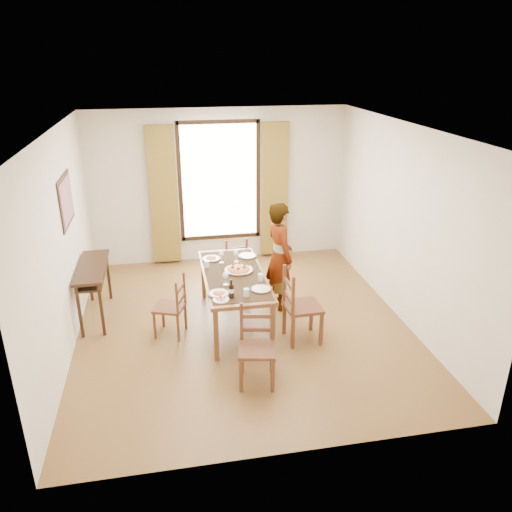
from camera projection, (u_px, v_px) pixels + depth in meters
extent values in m
plane|color=#503A19|center=(243.00, 324.00, 7.03)|extent=(5.00, 5.00, 0.00)
cube|color=beige|center=(219.00, 186.00, 8.79)|extent=(4.50, 0.10, 2.70)
cube|color=beige|center=(289.00, 331.00, 4.25)|extent=(4.50, 0.10, 2.70)
cube|color=beige|center=(62.00, 245.00, 6.13)|extent=(0.10, 5.00, 2.70)
cube|color=beige|center=(402.00, 223.00, 6.91)|extent=(0.10, 5.00, 2.70)
cube|color=white|center=(241.00, 127.00, 6.00)|extent=(4.50, 5.00, 0.04)
cube|color=white|center=(219.00, 181.00, 8.73)|extent=(1.30, 0.04, 2.00)
cube|color=olive|center=(164.00, 196.00, 8.58)|extent=(0.48, 0.10, 2.40)
cube|color=olive|center=(275.00, 191.00, 8.92)|extent=(0.48, 0.10, 2.40)
cube|color=black|center=(66.00, 200.00, 6.53)|extent=(0.02, 0.86, 0.66)
cube|color=#E3422A|center=(67.00, 200.00, 6.53)|extent=(0.01, 0.76, 0.56)
cube|color=#301F10|center=(92.00, 267.00, 6.93)|extent=(0.38, 1.20, 0.04)
cube|color=#301F10|center=(93.00, 275.00, 6.98)|extent=(0.34, 1.10, 0.03)
cube|color=#301F10|center=(80.00, 312.00, 6.56)|extent=(0.04, 0.04, 0.76)
cube|color=#301F10|center=(90.00, 278.00, 7.56)|extent=(0.04, 0.04, 0.76)
cube|color=#301F10|center=(102.00, 310.00, 6.61)|extent=(0.04, 0.04, 0.76)
cube|color=#301F10|center=(109.00, 276.00, 7.61)|extent=(0.04, 0.04, 0.76)
cube|color=brown|center=(234.00, 276.00, 6.79)|extent=(0.83, 1.86, 0.05)
cube|color=black|center=(234.00, 274.00, 6.78)|extent=(0.76, 1.71, 0.01)
cube|color=brown|center=(216.00, 335.00, 6.08)|extent=(0.06, 0.06, 0.70)
cube|color=brown|center=(203.00, 277.00, 7.67)|extent=(0.06, 0.06, 0.70)
cube|color=brown|center=(273.00, 330.00, 6.21)|extent=(0.06, 0.06, 0.70)
cube|color=brown|center=(249.00, 273.00, 7.79)|extent=(0.06, 0.06, 0.70)
cube|color=brown|center=(169.00, 307.00, 6.64)|extent=(0.48, 0.48, 0.04)
cube|color=brown|center=(163.00, 314.00, 6.89)|extent=(0.04, 0.04, 0.40)
cube|color=brown|center=(185.00, 316.00, 6.84)|extent=(0.04, 0.04, 0.40)
cube|color=brown|center=(155.00, 325.00, 6.59)|extent=(0.04, 0.04, 0.40)
cube|color=brown|center=(178.00, 328.00, 6.54)|extent=(0.04, 0.04, 0.40)
cube|color=brown|center=(184.00, 288.00, 6.67)|extent=(0.03, 0.03, 0.45)
cube|color=brown|center=(177.00, 299.00, 6.38)|extent=(0.03, 0.03, 0.45)
cube|color=brown|center=(181.00, 299.00, 6.56)|extent=(0.13, 0.31, 0.04)
cube|color=brown|center=(180.00, 288.00, 6.50)|extent=(0.13, 0.31, 0.04)
cube|color=brown|center=(234.00, 262.00, 8.04)|extent=(0.42, 0.42, 0.04)
cube|color=brown|center=(241.00, 269.00, 8.31)|extent=(0.04, 0.04, 0.41)
cube|color=brown|center=(247.00, 277.00, 8.02)|extent=(0.04, 0.04, 0.41)
cube|color=brown|center=(222.00, 271.00, 8.22)|extent=(0.04, 0.04, 0.41)
cube|color=brown|center=(227.00, 279.00, 7.93)|extent=(0.04, 0.04, 0.41)
cube|color=brown|center=(247.00, 252.00, 7.84)|extent=(0.03, 0.03, 0.45)
cube|color=brown|center=(227.00, 254.00, 7.76)|extent=(0.03, 0.03, 0.45)
cube|color=brown|center=(237.00, 258.00, 7.84)|extent=(0.33, 0.06, 0.05)
cube|color=brown|center=(237.00, 249.00, 7.77)|extent=(0.33, 0.06, 0.05)
cube|color=brown|center=(257.00, 349.00, 5.63)|extent=(0.48, 0.48, 0.04)
cube|color=brown|center=(241.00, 375.00, 5.55)|extent=(0.04, 0.04, 0.44)
cube|color=brown|center=(242.00, 357.00, 5.88)|extent=(0.04, 0.04, 0.44)
cube|color=brown|center=(273.00, 375.00, 5.55)|extent=(0.04, 0.04, 0.44)
cube|color=brown|center=(272.00, 357.00, 5.87)|extent=(0.04, 0.04, 0.44)
cube|color=brown|center=(242.00, 322.00, 5.71)|extent=(0.04, 0.04, 0.49)
cube|color=brown|center=(272.00, 322.00, 5.71)|extent=(0.04, 0.04, 0.49)
cube|color=brown|center=(257.00, 330.00, 5.74)|extent=(0.35, 0.09, 0.05)
cube|color=brown|center=(257.00, 316.00, 5.68)|extent=(0.35, 0.09, 0.05)
cube|color=brown|center=(303.00, 307.00, 6.48)|extent=(0.47, 0.47, 0.04)
cube|color=brown|center=(321.00, 328.00, 6.44)|extent=(0.04, 0.04, 0.48)
cube|color=brown|center=(293.00, 332.00, 6.36)|extent=(0.04, 0.04, 0.48)
cube|color=brown|center=(311.00, 314.00, 6.79)|extent=(0.04, 0.04, 0.48)
cube|color=brown|center=(284.00, 318.00, 6.71)|extent=(0.04, 0.04, 0.48)
cube|color=brown|center=(293.00, 297.00, 6.16)|extent=(0.04, 0.04, 0.53)
cube|color=brown|center=(284.00, 284.00, 6.51)|extent=(0.04, 0.04, 0.53)
cube|color=brown|center=(288.00, 297.00, 6.38)|extent=(0.05, 0.39, 0.05)
cube|color=brown|center=(289.00, 284.00, 6.30)|extent=(0.05, 0.39, 0.05)
imported|color=#95999D|center=(280.00, 256.00, 7.24)|extent=(0.74, 0.61, 1.61)
cylinder|color=silver|center=(260.00, 277.00, 6.55)|extent=(0.07, 0.07, 0.10)
cylinder|color=silver|center=(207.00, 264.00, 6.96)|extent=(0.07, 0.07, 0.10)
cylinder|color=silver|center=(246.00, 293.00, 6.14)|extent=(0.07, 0.07, 0.10)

